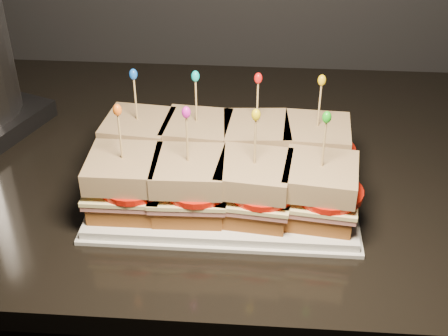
{
  "coord_description": "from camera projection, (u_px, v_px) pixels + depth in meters",
  "views": [
    {
      "loc": [
        -0.25,
        0.76,
        1.51
      ],
      "look_at": [
        -0.3,
        1.52,
        1.0
      ],
      "focal_mm": 50.0,
      "sensor_mm": 36.0,
      "label": 1
    }
  ],
  "objects": [
    {
      "name": "sandwich_0_pick",
      "position": [
        136.0,
        102.0,
        0.93
      ],
      "size": [
        0.0,
        0.0,
        0.09
      ],
      "primitive_type": "cylinder",
      "color": "tan",
      "rests_on": "sandwich_0_bread_top"
    },
    {
      "name": "sandwich_0_bread_top",
      "position": [
        138.0,
        129.0,
        0.96
      ],
      "size": [
        0.11,
        0.11,
        0.03
      ],
      "primitive_type": "cube",
      "rotation": [
        0.0,
        0.0,
        -0.1
      ],
      "color": "brown",
      "rests_on": "sandwich_0_tomato"
    },
    {
      "name": "sandwich_2_pick",
      "position": [
        257.0,
        106.0,
        0.92
      ],
      "size": [
        0.0,
        0.0,
        0.09
      ],
      "primitive_type": "cylinder",
      "color": "tan",
      "rests_on": "sandwich_2_bread_top"
    },
    {
      "name": "sandwich_5_ham",
      "position": [
        189.0,
        192.0,
        0.88
      ],
      "size": [
        0.11,
        0.11,
        0.01
      ],
      "primitive_type": "cube",
      "rotation": [
        0.0,
        0.0,
        0.03
      ],
      "color": "#B76B63",
      "rests_on": "sandwich_5_bread_bot"
    },
    {
      "name": "sandwich_0_frill",
      "position": [
        133.0,
        74.0,
        0.9
      ],
      "size": [
        0.01,
        0.01,
        0.02
      ],
      "primitive_type": "ellipsoid",
      "color": "blue",
      "rests_on": "sandwich_0_pick"
    },
    {
      "name": "sandwich_3_bread_top",
      "position": [
        317.0,
        135.0,
        0.94
      ],
      "size": [
        0.1,
        0.1,
        0.03
      ],
      "primitive_type": "cube",
      "rotation": [
        0.0,
        0.0,
        -0.06
      ],
      "color": "brown",
      "rests_on": "sandwich_3_tomato"
    },
    {
      "name": "sandwich_4_bread_top",
      "position": [
        124.0,
        168.0,
        0.87
      ],
      "size": [
        0.1,
        0.1,
        0.03
      ],
      "primitive_type": "cube",
      "rotation": [
        0.0,
        0.0,
        0.01
      ],
      "color": "brown",
      "rests_on": "sandwich_4_tomato"
    },
    {
      "name": "sandwich_1_cheese",
      "position": [
        197.0,
        147.0,
        0.97
      ],
      "size": [
        0.12,
        0.11,
        0.01
      ],
      "primitive_type": "cube",
      "rotation": [
        0.0,
        0.0,
        -0.09
      ],
      "color": "#FDED99",
      "rests_on": "sandwich_1_ham"
    },
    {
      "name": "sandwich_0_tomato",
      "position": [
        146.0,
        143.0,
        0.96
      ],
      "size": [
        0.1,
        0.1,
        0.01
      ],
      "primitive_type": "cylinder",
      "color": "red",
      "rests_on": "sandwich_0_cheese"
    },
    {
      "name": "sandwich_6_pick",
      "position": [
        255.0,
        144.0,
        0.83
      ],
      "size": [
        0.0,
        0.0,
        0.09
      ],
      "primitive_type": "cylinder",
      "color": "tan",
      "rests_on": "sandwich_6_bread_top"
    },
    {
      "name": "platter_rim",
      "position": [
        224.0,
        196.0,
        0.95
      ],
      "size": [
        0.4,
        0.25,
        0.01
      ],
      "primitive_type": "cube",
      "color": "white",
      "rests_on": "granite_slab"
    },
    {
      "name": "sandwich_2_frill",
      "position": [
        258.0,
        78.0,
        0.89
      ],
      "size": [
        0.01,
        0.01,
        0.02
      ],
      "primitive_type": "ellipsoid",
      "color": "red",
      "rests_on": "sandwich_2_pick"
    },
    {
      "name": "sandwich_2_ham",
      "position": [
        256.0,
        153.0,
        0.96
      ],
      "size": [
        0.11,
        0.11,
        0.01
      ],
      "primitive_type": "cube",
      "rotation": [
        0.0,
        0.0,
        0.08
      ],
      "color": "#B76B63",
      "rests_on": "sandwich_2_bread_bot"
    },
    {
      "name": "sandwich_2_tomato",
      "position": [
        264.0,
        147.0,
        0.95
      ],
      "size": [
        0.1,
        0.1,
        0.01
      ],
      "primitive_type": "cylinder",
      "color": "red",
      "rests_on": "sandwich_2_cheese"
    },
    {
      "name": "sandwich_2_cheese",
      "position": [
        256.0,
        149.0,
        0.96
      ],
      "size": [
        0.12,
        0.11,
        0.01
      ],
      "primitive_type": "cube",
      "rotation": [
        0.0,
        0.0,
        0.08
      ],
      "color": "#FDED99",
      "rests_on": "sandwich_2_ham"
    },
    {
      "name": "sandwich_7_tomato",
      "position": [
        328.0,
        192.0,
        0.86
      ],
      "size": [
        0.1,
        0.1,
        0.01
      ],
      "primitive_type": "cylinder",
      "color": "red",
      "rests_on": "sandwich_7_cheese"
    },
    {
      "name": "sandwich_7_frill",
      "position": [
        327.0,
        117.0,
        0.8
      ],
      "size": [
        0.01,
        0.01,
        0.02
      ],
      "primitive_type": "ellipsoid",
      "color": "#1BA918",
      "rests_on": "sandwich_7_pick"
    },
    {
      "name": "sandwich_7_ham",
      "position": [
        318.0,
        197.0,
        0.87
      ],
      "size": [
        0.12,
        0.11,
        0.01
      ],
      "primitive_type": "cube",
      "rotation": [
        0.0,
        0.0,
        -0.12
      ],
      "color": "#B76B63",
      "rests_on": "sandwich_7_bread_bot"
    },
    {
      "name": "sandwich_2_bread_bot",
      "position": [
        255.0,
        162.0,
        0.97
      ],
      "size": [
        0.1,
        0.1,
        0.03
      ],
      "primitive_type": "cube",
      "rotation": [
        0.0,
        0.0,
        0.08
      ],
      "color": "#603314",
      "rests_on": "platter"
    },
    {
      "name": "sandwich_5_bread_top",
      "position": [
        188.0,
        171.0,
        0.86
      ],
      "size": [
        0.1,
        0.1,
        0.03
      ],
      "primitive_type": "cube",
      "rotation": [
        0.0,
        0.0,
        0.03
      ],
      "color": "brown",
      "rests_on": "sandwich_5_tomato"
    },
    {
      "name": "sandwich_5_tomato",
      "position": [
        197.0,
        186.0,
        0.87
      ],
      "size": [
        0.1,
        0.1,
        0.01
      ],
      "primitive_type": "cylinder",
      "color": "red",
      "rests_on": "sandwich_5_cheese"
    },
    {
      "name": "sandwich_1_pick",
      "position": [
        196.0,
        104.0,
        0.92
      ],
      "size": [
        0.0,
        0.0,
        0.09
      ],
      "primitive_type": "cylinder",
      "color": "tan",
      "rests_on": "sandwich_1_bread_top"
    },
    {
      "name": "sandwich_5_frill",
      "position": [
        186.0,
        112.0,
        0.81
      ],
      "size": [
        0.01,
        0.01,
        0.02
      ],
      "primitive_type": "ellipsoid",
      "color": "#D61DB7",
      "rests_on": "sandwich_5_pick"
    },
    {
      "name": "sandwich_4_frill",
      "position": [
        117.0,
        110.0,
        0.81
      ],
      "size": [
        0.01,
        0.01,
        0.02
      ],
      "primitive_type": "ellipsoid",
      "color": "orange",
      "rests_on": "sandwich_4_pick"
    },
    {
      "name": "sandwich_1_ham",
      "position": [
        197.0,
        151.0,
        0.97
      ],
      "size": [
        0.11,
        0.11,
        0.01
      ],
      "primitive_type": "cube",
      "rotation": [
        0.0,
        0.0,
        -0.09
      ],
      "color": "#B76B63",
      "rests_on": "sandwich_1_bread_bot"
    },
    {
      "name": "sandwich_1_frill",
      "position": [
        195.0,
        76.0,
        0.9
      ],
      "size": [
        0.01,
        0.01,
        0.02
      ],
      "primitive_type": "ellipsoid",
      "color": "#08C9CA",
      "rests_on": "sandwich_1_pick"
    },
    {
      "name": "sandwich_6_ham",
      "position": [
        253.0,
        194.0,
        0.87
      ],
      "size": [
        0.12,
        0.11,
        0.01
      ],
      "primitive_type": "cube",
      "rotation": [
        0.0,
        0.0,
        -0.11
      ],
      "color": "#B76B63",
      "rests_on": "sandwich_6_bread_bot"
    },
    {
      "name": "sandwich_7_cheese",
      "position": [
        319.0,
        193.0,
        0.87
      ],
      "size": [
        0.12,
        0.12,
        0.01
      ],
      "primitive_type": "cube",
      "rotation": [
        0.0,
        0.0,
        -0.12
      ],
      "color": "#FDED99",
      "rests_on": "sandwich_7_ham"
    },
    {
      "name": "sandwich_7_bread_top",
      "position": [
        321.0,
        176.0,
        0.85
      ],
      "size": [
        0.11,
        0.11,
        0.03
      ],
      "primitive_type": "cube",
      "rotation": [
        0.0,
        0.0,
        -0.12
      ],
      "color": "brown",
      "rests_on": "sandwich_7_tomato"
    },
    {
      "name": "sandwich_3_tomato",
      "position": [
        324.0,
        150.0,
        0.95
      ],
      "size": [
        0.1,
        0.1,
        0.01
      ],
      "primitive_type": "cylinder",
      "color": "red",
      "rests_on": "sandwich_3_cheese"
    },
    {
      "name": "sandwich_6_frill",
      "position": [
        256.0,
        115.0,
        0.8
      ],
      "size": [
        0.01,
        0.01,
        0.02
      ],
      "primitive_type": "ellipsoid",
      "color": "yellow",
      "rests_on": "sandwich_6_pick"
    },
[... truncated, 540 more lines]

